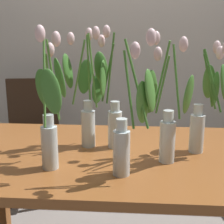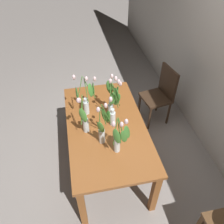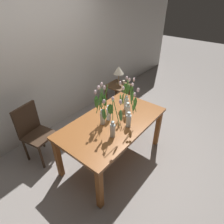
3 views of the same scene
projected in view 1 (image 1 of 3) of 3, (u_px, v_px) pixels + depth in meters
name	position (u px, v px, depth m)	size (l,w,h in m)	color
room_wall_rear	(125.00, 25.00, 2.84)	(9.00, 0.10, 2.70)	beige
dining_table	(113.00, 171.00, 1.54)	(1.60, 0.90, 0.74)	brown
tulip_vase_0	(110.00, 109.00, 1.58)	(0.17, 0.16, 0.58)	silver
tulip_vase_1	(205.00, 109.00, 1.49)	(0.17, 0.21, 0.52)	silver
tulip_vase_2	(129.00, 131.00, 1.23)	(0.17, 0.11, 0.56)	silver
tulip_vase_3	(50.00, 117.00, 1.31)	(0.18, 0.26, 0.58)	silver
tulip_vase_4	(87.00, 102.00, 1.57)	(0.22, 0.14, 0.58)	silver
tulip_vase_5	(166.00, 116.00, 1.39)	(0.23, 0.19, 0.56)	silver
dining_chair	(33.00, 131.00, 2.57)	(0.46, 0.46, 0.93)	#382619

